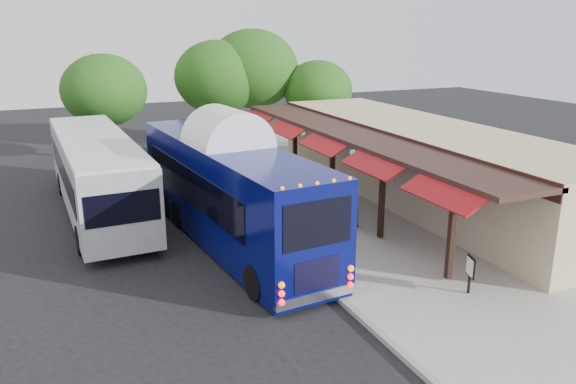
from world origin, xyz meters
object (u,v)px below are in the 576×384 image
city_bus (97,172)px  ped_a (307,186)px  ped_b (351,209)px  sign_board (470,269)px  ped_c (264,192)px  ped_d (313,186)px  coach_bus (229,186)px

city_bus → ped_a: 9.17m
ped_b → sign_board: ped_b is taller
city_bus → ped_b: city_bus is taller
ped_b → ped_c: bearing=-72.5°
ped_a → ped_d: (0.56, 0.53, -0.18)m
ped_d → ped_a: bearing=71.0°
city_bus → ped_d: city_bus is taller
ped_b → ped_c: 4.17m
coach_bus → ped_c: (2.36, 2.51, -1.15)m
ped_b → ped_d: ped_d is taller
ped_b → ped_c: ped_c is taller
ped_b → ped_a: bearing=-99.1°
sign_board → ped_a: bearing=112.3°
coach_bus → ped_b: coach_bus is taller
city_bus → sign_board: bearing=-55.9°
ped_d → ped_c: bearing=33.0°
ped_b → ped_d: bearing=-109.2°
ped_b → sign_board: 6.51m
coach_bus → sign_board: size_ratio=10.86×
ped_c → coach_bus: bearing=10.2°
ped_a → sign_board: (0.92, -9.60, -0.18)m
ped_c → city_bus: bearing=-60.9°
ped_a → ped_d: 0.79m
coach_bus → city_bus: 6.95m
ped_a → sign_board: size_ratio=1.66×
city_bus → sign_board: (9.45, -12.87, -0.94)m
ped_d → sign_board: bearing=119.7°
coach_bus → ped_a: coach_bus is taller
city_bus → ped_b: (9.02, -6.37, -0.95)m
coach_bus → ped_a: size_ratio=6.55×
coach_bus → sign_board: 9.11m
ped_a → sign_board: 9.64m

